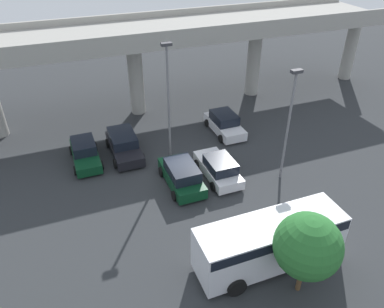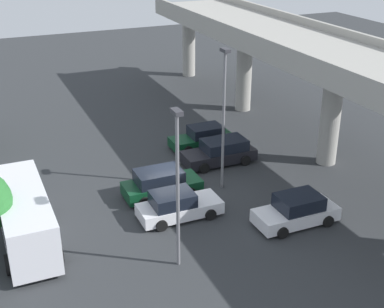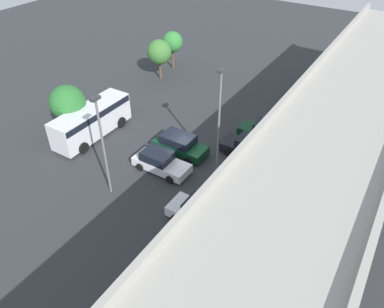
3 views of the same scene
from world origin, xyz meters
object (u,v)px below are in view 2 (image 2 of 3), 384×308
at_px(parked_car_2, 161,184).
at_px(parked_car_3, 177,206).
at_px(lamp_post_near_aisle, 178,178).
at_px(parked_car_0, 203,138).
at_px(parked_car_1, 220,152).
at_px(parked_car_4, 297,211).
at_px(shuttle_bus, 24,213).
at_px(lamp_post_mid_lot, 224,110).

relative_size(parked_car_2, parked_car_3, 1.00).
height_order(parked_car_3, lamp_post_near_aisle, lamp_post_near_aisle).
bearing_deg(parked_car_2, parked_car_3, -90.85).
distance_m(parked_car_0, parked_car_1, 2.86).
bearing_deg(parked_car_4, parked_car_1, -87.74).
bearing_deg(parked_car_2, parked_car_0, 46.97).
xyz_separation_m(parked_car_0, parked_car_3, (8.23, -5.25, -0.01)).
xyz_separation_m(parked_car_3, lamp_post_near_aisle, (3.99, -1.56, 3.81)).
distance_m(shuttle_bus, lamp_post_mid_lot, 12.11).
xyz_separation_m(lamp_post_near_aisle, lamp_post_mid_lot, (-6.20, 5.34, 0.39)).
distance_m(parked_car_3, lamp_post_mid_lot, 6.06).
distance_m(parked_car_0, shuttle_bus, 15.05).
bearing_deg(parked_car_3, parked_car_2, 89.15).
height_order(parked_car_2, lamp_post_mid_lot, lamp_post_mid_lot).
bearing_deg(lamp_post_near_aisle, lamp_post_mid_lot, 139.25).
bearing_deg(lamp_post_near_aisle, parked_car_4, 97.37).
bearing_deg(parked_car_2, parked_car_1, 27.77).
height_order(parked_car_0, lamp_post_near_aisle, lamp_post_near_aisle).
xyz_separation_m(parked_car_0, shuttle_bus, (7.45, -13.04, 0.92)).
bearing_deg(lamp_post_mid_lot, shuttle_bus, -82.93).
relative_size(parked_car_2, lamp_post_mid_lot, 0.53).
bearing_deg(parked_car_3, parked_car_1, 45.85).
distance_m(parked_car_2, parked_car_3, 2.65).
height_order(parked_car_1, lamp_post_near_aisle, lamp_post_near_aisle).
relative_size(parked_car_0, lamp_post_near_aisle, 0.58).
height_order(parked_car_4, lamp_post_mid_lot, lamp_post_mid_lot).
bearing_deg(parked_car_1, shuttle_bus, 19.46).
height_order(parked_car_3, lamp_post_mid_lot, lamp_post_mid_lot).
height_order(shuttle_bus, lamp_post_mid_lot, lamp_post_mid_lot).
height_order(parked_car_2, shuttle_bus, shuttle_bus).
relative_size(parked_car_1, lamp_post_near_aisle, 0.63).
distance_m(lamp_post_near_aisle, lamp_post_mid_lot, 8.19).
relative_size(parked_car_0, parked_car_1, 0.93).
bearing_deg(parked_car_2, lamp_post_near_aisle, -103.60).
bearing_deg(parked_car_4, lamp_post_near_aisle, 7.37).
xyz_separation_m(parked_car_3, lamp_post_mid_lot, (-2.21, 3.77, 4.20)).
distance_m(parked_car_0, parked_car_3, 9.76).
xyz_separation_m(parked_car_2, parked_car_4, (5.71, 5.51, -0.03)).
xyz_separation_m(parked_car_0, parked_car_1, (2.85, -0.03, 0.05)).
height_order(parked_car_0, parked_car_3, parked_car_0).
height_order(parked_car_0, lamp_post_mid_lot, lamp_post_mid_lot).
distance_m(parked_car_2, parked_car_4, 7.94).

